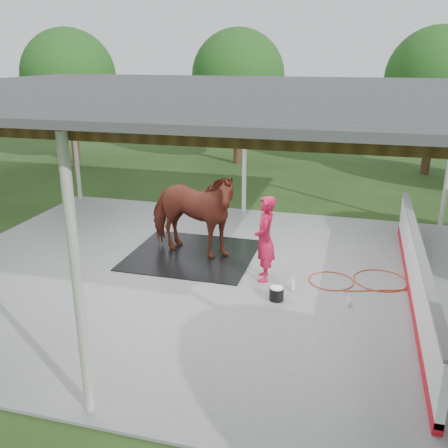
% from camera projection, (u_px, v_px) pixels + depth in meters
% --- Properties ---
extents(ground, '(100.00, 100.00, 0.00)m').
position_uv_depth(ground, '(196.00, 275.00, 11.25)').
color(ground, '#1E3814').
extents(concrete_slab, '(12.00, 10.00, 0.05)m').
position_uv_depth(concrete_slab, '(196.00, 274.00, 11.24)').
color(concrete_slab, slate).
rests_on(concrete_slab, ground).
extents(pavilion_structure, '(12.60, 10.60, 4.05)m').
position_uv_depth(pavilion_structure, '(193.00, 94.00, 9.96)').
color(pavilion_structure, beige).
rests_on(pavilion_structure, ground).
extents(dasher_board, '(0.16, 8.00, 1.15)m').
position_uv_depth(dasher_board, '(416.00, 273.00, 9.91)').
color(dasher_board, '#AD0E19').
rests_on(dasher_board, concrete_slab).
extents(tree_belt, '(28.00, 28.00, 5.80)m').
position_uv_depth(tree_belt, '(220.00, 100.00, 10.76)').
color(tree_belt, '#382314').
rests_on(tree_belt, ground).
extents(rubber_mat, '(2.97, 2.78, 0.02)m').
position_uv_depth(rubber_mat, '(192.00, 255.00, 12.22)').
color(rubber_mat, black).
rests_on(rubber_mat, concrete_slab).
extents(horse, '(2.69, 1.63, 2.12)m').
position_uv_depth(horse, '(191.00, 213.00, 11.87)').
color(horse, maroon).
rests_on(horse, rubber_mat).
extents(handler, '(0.58, 0.76, 1.87)m').
position_uv_depth(handler, '(265.00, 239.00, 10.63)').
color(handler, '#B51337').
rests_on(handler, concrete_slab).
extents(wash_bucket, '(0.29, 0.29, 0.27)m').
position_uv_depth(wash_bucket, '(277.00, 293.00, 9.96)').
color(wash_bucket, black).
rests_on(wash_bucket, concrete_slab).
extents(soap_bottle_a, '(0.13, 0.13, 0.31)m').
position_uv_depth(soap_bottle_a, '(292.00, 283.00, 10.36)').
color(soap_bottle_a, silver).
rests_on(soap_bottle_a, concrete_slab).
extents(soap_bottle_b, '(0.12, 0.12, 0.19)m').
position_uv_depth(soap_bottle_b, '(349.00, 302.00, 9.72)').
color(soap_bottle_b, '#338CD8').
rests_on(soap_bottle_b, concrete_slab).
extents(hose_coil, '(2.21, 1.37, 0.02)m').
position_uv_depth(hose_coil, '(360.00, 281.00, 10.82)').
color(hose_coil, '#AF310C').
rests_on(hose_coil, concrete_slab).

